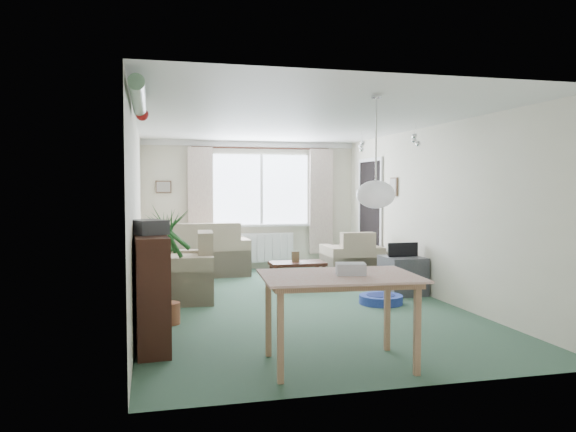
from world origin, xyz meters
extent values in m
plane|color=#31533F|center=(0.00, 0.00, 0.00)|extent=(6.50, 6.50, 0.00)
cube|color=white|center=(0.20, 3.23, 1.50)|extent=(1.80, 0.03, 1.30)
cube|color=black|center=(0.20, 3.15, 2.27)|extent=(2.60, 0.03, 0.03)
cube|color=beige|center=(-0.95, 3.13, 1.27)|extent=(0.45, 0.08, 2.00)
cube|color=beige|center=(1.35, 3.13, 1.27)|extent=(0.45, 0.08, 2.00)
cube|color=white|center=(0.20, 3.19, 0.40)|extent=(1.20, 0.10, 0.55)
cube|color=black|center=(1.99, 2.20, 1.00)|extent=(0.03, 0.95, 2.00)
sphere|color=white|center=(0.20, -2.30, 1.48)|extent=(0.36, 0.36, 0.36)
cylinder|color=#196626|center=(-1.92, -2.30, 2.28)|extent=(1.60, 1.60, 0.12)
sphere|color=silver|center=(1.30, 0.90, 2.22)|extent=(0.20, 0.20, 0.20)
sphere|color=silver|center=(1.60, -0.30, 2.22)|extent=(0.20, 0.20, 0.20)
cube|color=brown|center=(-1.60, 3.23, 1.55)|extent=(0.28, 0.03, 0.22)
cube|color=brown|center=(1.98, 1.20, 1.55)|extent=(0.03, 0.24, 0.30)
cube|color=beige|center=(-1.10, 2.75, 0.47)|extent=(1.88, 1.03, 0.93)
cube|color=#CAB298|center=(1.48, 1.78, 0.40)|extent=(0.92, 0.88, 0.80)
cube|color=beige|center=(-1.50, 0.60, 0.47)|extent=(1.07, 1.12, 0.93)
cube|color=black|center=(0.37, 1.22, 0.19)|extent=(0.86, 0.49, 0.38)
cube|color=brown|center=(0.35, 1.25, 0.46)|extent=(0.12, 0.02, 0.16)
cube|color=black|center=(-1.84, -1.69, 0.55)|extent=(0.35, 0.91, 1.09)
cube|color=#38393E|center=(-1.86, -1.61, 1.16)|extent=(0.40, 0.43, 0.14)
cylinder|color=#1D5629|center=(-1.65, -0.75, 0.65)|extent=(0.65, 0.65, 1.31)
cube|color=#A38858|center=(-0.26, -2.60, 0.39)|extent=(1.29, 0.91, 0.77)
cube|color=silver|center=(-0.16, -2.62, 0.83)|extent=(0.28, 0.23, 0.12)
cube|color=#3C3D42|center=(1.70, 0.26, 0.27)|extent=(0.55, 0.60, 0.54)
cylinder|color=navy|center=(1.12, -0.30, 0.06)|extent=(0.71, 0.71, 0.11)
camera|label=1|loc=(-1.84, -7.16, 1.55)|focal=35.00mm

